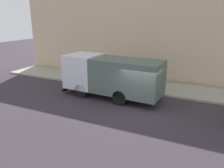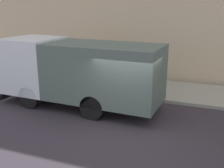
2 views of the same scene
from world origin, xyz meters
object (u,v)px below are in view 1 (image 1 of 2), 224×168
at_px(large_utility_truck, 111,75).
at_px(street_sign_post, 115,69).
at_px(pedestrian_walking, 121,72).
at_px(traffic_cone_orange, 93,77).

height_order(large_utility_truck, street_sign_post, large_utility_truck).
height_order(large_utility_truck, pedestrian_walking, large_utility_truck).
bearing_deg(large_utility_truck, pedestrian_walking, 14.61).
relative_size(pedestrian_walking, street_sign_post, 0.72).
bearing_deg(street_sign_post, pedestrian_walking, -0.85).
xyz_separation_m(large_utility_truck, pedestrian_walking, (3.37, 0.72, -0.61)).
bearing_deg(street_sign_post, traffic_cone_orange, 81.11).
relative_size(traffic_cone_orange, street_sign_post, 0.30).
xyz_separation_m(pedestrian_walking, traffic_cone_orange, (-0.82, 2.35, -0.54)).
relative_size(large_utility_truck, traffic_cone_orange, 10.23).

